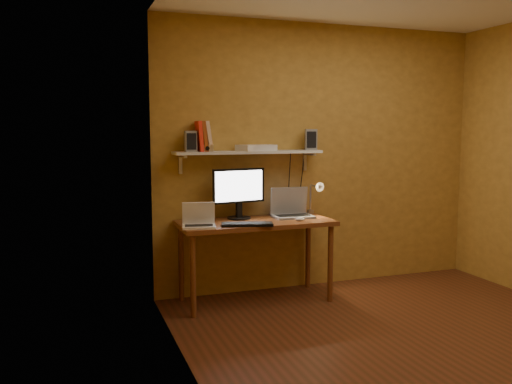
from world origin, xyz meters
name	(u,v)px	position (x,y,z in m)	size (l,w,h in m)	color
room	(421,168)	(0.00, 0.00, 1.30)	(3.44, 3.24, 2.64)	#5F2B18
desk	(256,230)	(-0.82, 1.28, 0.66)	(1.40, 0.60, 0.75)	brown
wall_shelf	(249,153)	(-0.82, 1.47, 1.36)	(1.40, 0.25, 0.21)	silver
monitor	(239,191)	(-0.93, 1.43, 1.01)	(0.51, 0.25, 0.47)	black
laptop	(291,209)	(-0.42, 1.38, 0.82)	(0.38, 0.28, 0.28)	gray
netbook	(199,220)	(-1.38, 1.15, 0.81)	(0.31, 0.25, 0.21)	white
keyboard	(247,224)	(-0.97, 1.07, 0.76)	(0.44, 0.15, 0.02)	black
mouse	(300,219)	(-0.44, 1.14, 0.77)	(0.09, 0.06, 0.03)	white
desk_lamp	(316,193)	(-0.16, 1.41, 0.96)	(0.09, 0.23, 0.38)	silver
speaker_left	(191,141)	(-1.36, 1.48, 1.47)	(0.10, 0.10, 0.19)	gray
speaker_right	(311,140)	(-0.18, 1.48, 1.47)	(0.11, 0.11, 0.20)	gray
books	(203,136)	(-1.24, 1.49, 1.51)	(0.15, 0.19, 0.28)	red
shelf_camera	(208,148)	(-1.22, 1.41, 1.41)	(0.11, 0.06, 0.06)	silver
router	(256,148)	(-0.74, 1.48, 1.40)	(0.33, 0.22, 0.06)	white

